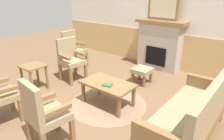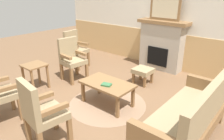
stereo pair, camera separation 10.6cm
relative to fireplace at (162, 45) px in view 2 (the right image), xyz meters
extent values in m
plane|color=brown|center=(0.00, -2.35, -0.65)|extent=(14.00, 14.00, 0.00)
cube|color=silver|center=(0.00, 0.25, 0.70)|extent=(7.20, 0.12, 2.70)
cube|color=tan|center=(0.00, 0.18, -0.18)|extent=(7.20, 0.02, 0.95)
cube|color=#A39989|center=(0.00, 0.00, -0.05)|extent=(1.10, 0.36, 1.20)
cube|color=black|center=(0.00, -0.19, -0.27)|extent=(0.56, 0.02, 0.48)
cube|color=brown|center=(0.00, 0.00, 0.59)|extent=(1.30, 0.44, 0.08)
cube|color=brown|center=(0.00, 0.00, 0.91)|extent=(0.80, 0.03, 0.56)
cube|color=beige|center=(0.00, -0.02, 0.91)|extent=(0.68, 0.01, 0.44)
cube|color=brown|center=(1.32, -1.57, -0.57)|extent=(0.08, 0.08, 0.16)
cube|color=brown|center=(1.92, -1.57, -0.57)|extent=(0.08, 0.08, 0.16)
cube|color=brown|center=(1.62, -2.41, -0.39)|extent=(0.70, 1.80, 0.20)
cube|color=#937F5B|center=(1.62, -2.41, -0.23)|extent=(0.60, 1.70, 0.12)
cube|color=#937F5B|center=(1.92, -2.41, 0.08)|extent=(0.10, 1.70, 0.50)
cube|color=brown|center=(1.62, -1.56, -0.12)|extent=(0.60, 0.10, 0.30)
cube|color=brown|center=(-0.26, -2.54, -0.45)|extent=(0.05, 0.05, 0.40)
cube|color=brown|center=(0.58, -2.54, -0.45)|extent=(0.05, 0.05, 0.40)
cube|color=brown|center=(-0.26, -2.10, -0.45)|extent=(0.05, 0.05, 0.40)
cube|color=brown|center=(0.58, -2.10, -0.45)|extent=(0.05, 0.05, 0.40)
cube|color=brown|center=(0.16, -2.32, -0.23)|extent=(0.96, 0.56, 0.04)
cylinder|color=#896B51|center=(0.16, -2.32, -0.65)|extent=(1.44, 1.44, 0.01)
cube|color=#33663D|center=(0.22, -2.41, -0.20)|extent=(0.20, 0.17, 0.03)
cube|color=brown|center=(0.01, -1.27, -0.52)|extent=(0.05, 0.05, 0.26)
cube|color=brown|center=(0.31, -1.27, -0.52)|extent=(0.05, 0.05, 0.26)
cube|color=brown|center=(0.01, -0.97, -0.52)|extent=(0.05, 0.05, 0.26)
cube|color=brown|center=(0.31, -0.97, -0.52)|extent=(0.05, 0.05, 0.26)
cube|color=#937F5B|center=(0.16, -1.12, -0.34)|extent=(0.40, 0.40, 0.10)
cube|color=brown|center=(-0.95, -1.80, -0.45)|extent=(0.07, 0.07, 0.40)
cube|color=brown|center=(-0.99, -2.21, -0.45)|extent=(0.07, 0.07, 0.40)
cube|color=brown|center=(-1.37, -1.75, -0.45)|extent=(0.07, 0.07, 0.40)
cube|color=brown|center=(-1.41, -2.17, -0.45)|extent=(0.07, 0.07, 0.40)
cube|color=#937F5B|center=(-1.18, -1.98, -0.20)|extent=(0.53, 0.53, 0.10)
cube|color=#937F5B|center=(-1.38, -1.96, 0.09)|extent=(0.13, 0.49, 0.48)
cube|color=brown|center=(-1.16, -1.78, -0.03)|extent=(0.44, 0.12, 0.06)
cube|color=brown|center=(-1.20, -2.19, -0.03)|extent=(0.44, 0.12, 0.06)
cube|color=brown|center=(-1.60, -1.12, -0.45)|extent=(0.07, 0.07, 0.40)
cube|color=brown|center=(-1.55, -1.54, -0.45)|extent=(0.07, 0.07, 0.40)
cube|color=brown|center=(-2.02, -1.17, -0.45)|extent=(0.07, 0.07, 0.40)
cube|color=brown|center=(-1.97, -1.59, -0.45)|extent=(0.07, 0.07, 0.40)
cube|color=#937F5B|center=(-1.78, -1.36, -0.20)|extent=(0.54, 0.54, 0.10)
cube|color=#937F5B|center=(-1.98, -1.38, 0.09)|extent=(0.14, 0.49, 0.48)
cube|color=brown|center=(-1.81, -1.15, -0.03)|extent=(0.45, 0.12, 0.06)
cube|color=brown|center=(-1.76, -1.56, -0.03)|extent=(0.45, 0.12, 0.06)
cube|color=brown|center=(0.04, -3.39, -0.45)|extent=(0.07, 0.07, 0.40)
cube|color=brown|center=(0.46, -3.44, -0.45)|extent=(0.07, 0.07, 0.40)
cube|color=brown|center=(-0.01, -3.80, -0.45)|extent=(0.07, 0.07, 0.40)
cube|color=#937F5B|center=(0.22, -3.62, -0.20)|extent=(0.54, 0.54, 0.10)
cube|color=#937F5B|center=(0.20, -3.82, 0.09)|extent=(0.49, 0.14, 0.48)
cube|color=brown|center=(0.02, -3.59, -0.03)|extent=(0.13, 0.45, 0.06)
cube|color=brown|center=(0.43, -3.65, -0.03)|extent=(0.13, 0.45, 0.06)
cube|color=brown|center=(-1.01, -3.54, -0.45)|extent=(0.07, 0.07, 0.40)
cube|color=brown|center=(-0.59, -3.60, -0.45)|extent=(0.07, 0.07, 0.40)
cube|color=#937F5B|center=(-0.83, -3.78, -0.20)|extent=(0.54, 0.54, 0.10)
cube|color=brown|center=(-0.63, -3.81, -0.03)|extent=(0.13, 0.45, 0.06)
cube|color=brown|center=(-1.62, -2.63, -0.39)|extent=(0.04, 0.04, 0.52)
cube|color=brown|center=(-1.26, -2.63, -0.39)|extent=(0.04, 0.04, 0.52)
cube|color=brown|center=(-1.62, -2.99, -0.39)|extent=(0.04, 0.04, 0.52)
cube|color=brown|center=(-1.26, -2.99, -0.39)|extent=(0.04, 0.04, 0.52)
cube|color=brown|center=(-1.44, -2.81, -0.12)|extent=(0.44, 0.44, 0.03)
cylinder|color=#332D28|center=(1.81, -1.11, -0.64)|extent=(0.24, 0.24, 0.03)
camera|label=1|loc=(2.35, -4.93, 1.39)|focal=33.40mm
camera|label=2|loc=(2.44, -4.86, 1.39)|focal=33.40mm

